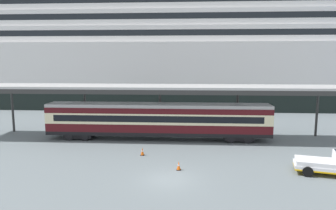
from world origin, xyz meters
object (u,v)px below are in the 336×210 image
(traffic_cone_mid, at_px, (142,152))
(traffic_cone_near, at_px, (179,166))
(train_carriage, at_px, (158,119))
(cruise_ship, at_px, (179,40))

(traffic_cone_mid, bearing_deg, traffic_cone_near, -46.51)
(train_carriage, bearing_deg, traffic_cone_near, -74.80)
(train_carriage, distance_m, traffic_cone_near, 10.37)
(cruise_ship, relative_size, traffic_cone_near, 243.12)
(train_carriage, bearing_deg, traffic_cone_mid, -98.32)
(train_carriage, xyz_separation_m, traffic_cone_near, (2.67, -9.83, -1.95))
(train_carriage, height_order, traffic_cone_mid, train_carriage)
(cruise_ship, xyz_separation_m, traffic_cone_mid, (-2.39, -37.88, -12.74))
(cruise_ship, xyz_separation_m, train_carriage, (-1.50, -31.80, -10.79))
(cruise_ship, bearing_deg, traffic_cone_near, -88.39)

